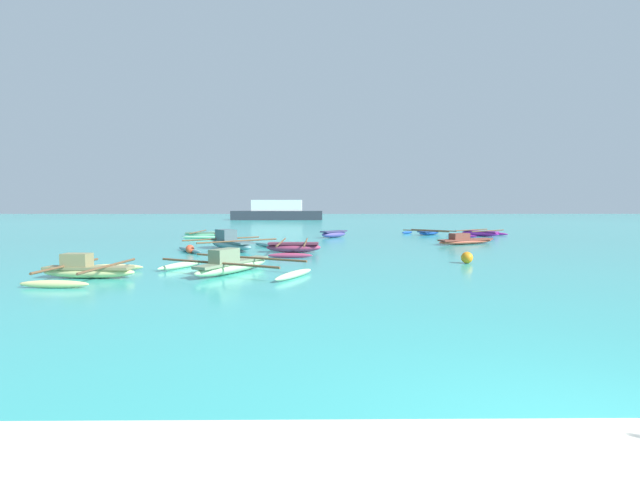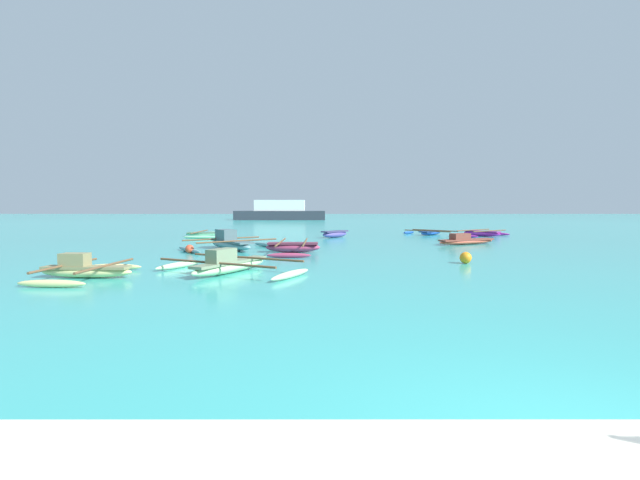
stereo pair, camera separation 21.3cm
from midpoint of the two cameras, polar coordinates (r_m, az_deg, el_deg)
moored_boat_0 at (r=28.05m, az=2.18°, el=0.83°), size 1.99×2.00×0.44m
moored_boat_1 at (r=13.86m, az=-28.48°, el=-3.51°), size 2.66×3.28×0.70m
moored_boat_2 at (r=24.26m, az=19.04°, el=-0.05°), size 3.64×2.16×0.60m
moored_boat_3 at (r=13.33m, az=-11.55°, el=-3.24°), size 4.90×3.84×0.77m
moored_boat_4 at (r=18.97m, az=-3.34°, el=-0.95°), size 2.42×4.40×0.49m
moored_boat_5 at (r=30.21m, az=-14.14°, el=0.79°), size 3.48×4.60×0.34m
moored_boat_6 at (r=20.69m, az=-11.70°, el=-0.38°), size 4.94×4.64×0.93m
moored_boat_7 at (r=31.74m, az=14.70°, el=0.96°), size 3.71×3.71×0.34m
moored_boat_8 at (r=31.43m, az=20.89°, el=0.84°), size 4.33×3.89×0.43m
mooring_buoy_0 at (r=16.09m, az=19.18°, el=-2.25°), size 0.41×0.41×0.41m
mooring_buoy_2 at (r=19.41m, az=-16.72°, el=-1.15°), size 0.37×0.37×0.37m
distant_ferry at (r=66.33m, az=-5.29°, el=3.76°), size 13.88×3.05×3.05m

